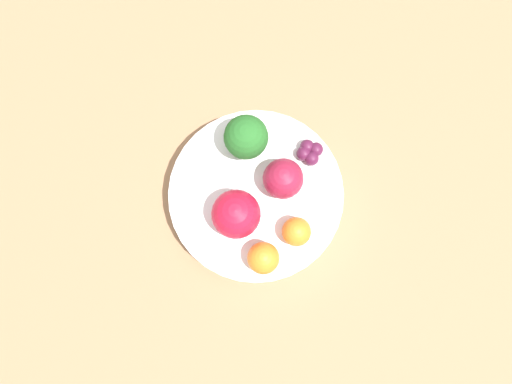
{
  "coord_description": "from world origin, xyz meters",
  "views": [
    {
      "loc": [
        0.02,
        0.13,
        0.73
      ],
      "look_at": [
        0.0,
        0.0,
        0.07
      ],
      "focal_mm": 35.0,
      "sensor_mm": 36.0,
      "label": 1
    }
  ],
  "objects_px": {
    "apple_green": "(236,214)",
    "orange_front": "(263,258)",
    "grape_cluster": "(310,152)",
    "broccoli": "(248,137)",
    "apple_red": "(283,179)",
    "orange_back": "(296,232)",
    "bowl": "(256,197)"
  },
  "relations": [
    {
      "from": "broccoli",
      "to": "orange_back",
      "type": "relative_size",
      "value": 1.78
    },
    {
      "from": "apple_red",
      "to": "orange_back",
      "type": "height_order",
      "value": "apple_red"
    },
    {
      "from": "orange_front",
      "to": "apple_red",
      "type": "bearing_deg",
      "value": -115.18
    },
    {
      "from": "grape_cluster",
      "to": "apple_red",
      "type": "bearing_deg",
      "value": 36.76
    },
    {
      "from": "broccoli",
      "to": "orange_front",
      "type": "xyz_separation_m",
      "value": [
        0.01,
        0.16,
        -0.02
      ]
    },
    {
      "from": "orange_front",
      "to": "grape_cluster",
      "type": "distance_m",
      "value": 0.16
    },
    {
      "from": "broccoli",
      "to": "apple_green",
      "type": "xyz_separation_m",
      "value": [
        0.03,
        0.1,
        -0.01
      ]
    },
    {
      "from": "apple_green",
      "to": "grape_cluster",
      "type": "relative_size",
      "value": 1.7
    },
    {
      "from": "broccoli",
      "to": "orange_back",
      "type": "distance_m",
      "value": 0.14
    },
    {
      "from": "orange_front",
      "to": "apple_green",
      "type": "bearing_deg",
      "value": -68.58
    },
    {
      "from": "grape_cluster",
      "to": "orange_front",
      "type": "bearing_deg",
      "value": 55.27
    },
    {
      "from": "apple_red",
      "to": "orange_back",
      "type": "relative_size",
      "value": 1.4
    },
    {
      "from": "apple_green",
      "to": "orange_front",
      "type": "relative_size",
      "value": 1.53
    },
    {
      "from": "apple_red",
      "to": "apple_green",
      "type": "bearing_deg",
      "value": 27.06
    },
    {
      "from": "broccoli",
      "to": "grape_cluster",
      "type": "bearing_deg",
      "value": 160.7
    },
    {
      "from": "bowl",
      "to": "orange_front",
      "type": "height_order",
      "value": "orange_front"
    },
    {
      "from": "orange_back",
      "to": "apple_red",
      "type": "bearing_deg",
      "value": -87.11
    },
    {
      "from": "apple_green",
      "to": "orange_back",
      "type": "height_order",
      "value": "apple_green"
    },
    {
      "from": "apple_red",
      "to": "apple_green",
      "type": "relative_size",
      "value": 0.84
    },
    {
      "from": "bowl",
      "to": "orange_back",
      "type": "distance_m",
      "value": 0.09
    },
    {
      "from": "apple_red",
      "to": "apple_green",
      "type": "distance_m",
      "value": 0.08
    },
    {
      "from": "apple_green",
      "to": "orange_front",
      "type": "xyz_separation_m",
      "value": [
        -0.02,
        0.06,
        -0.01
      ]
    },
    {
      "from": "apple_red",
      "to": "grape_cluster",
      "type": "xyz_separation_m",
      "value": [
        -0.04,
        -0.03,
        -0.02
      ]
    },
    {
      "from": "apple_green",
      "to": "grape_cluster",
      "type": "distance_m",
      "value": 0.13
    },
    {
      "from": "orange_back",
      "to": "grape_cluster",
      "type": "distance_m",
      "value": 0.11
    },
    {
      "from": "orange_front",
      "to": "grape_cluster",
      "type": "bearing_deg",
      "value": -124.73
    },
    {
      "from": "orange_front",
      "to": "orange_back",
      "type": "distance_m",
      "value": 0.05
    },
    {
      "from": "broccoli",
      "to": "orange_back",
      "type": "height_order",
      "value": "broccoli"
    },
    {
      "from": "apple_red",
      "to": "grape_cluster",
      "type": "relative_size",
      "value": 1.44
    },
    {
      "from": "grape_cluster",
      "to": "broccoli",
      "type": "bearing_deg",
      "value": -19.3
    },
    {
      "from": "orange_front",
      "to": "orange_back",
      "type": "height_order",
      "value": "orange_front"
    },
    {
      "from": "bowl",
      "to": "broccoli",
      "type": "distance_m",
      "value": 0.09
    }
  ]
}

